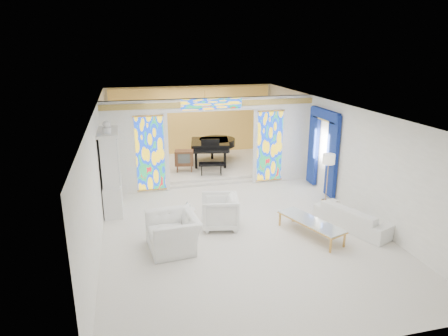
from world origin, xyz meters
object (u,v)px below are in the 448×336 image
object	(u,v)px
tv_console	(184,158)
grand_piano	(213,144)
armchair_right	(220,212)
sofa	(354,217)
coffee_table	(311,222)
china_cabinet	(111,172)
armchair_left	(173,233)

from	to	relation	value
tv_console	grand_piano	bearing A→B (deg)	44.71
armchair_right	grand_piano	bearing A→B (deg)	179.66
sofa	tv_console	size ratio (longest dim) A/B	2.70
coffee_table	grand_piano	bearing A→B (deg)	99.59
china_cabinet	tv_console	bearing A→B (deg)	47.45
coffee_table	tv_console	world-z (taller)	tv_console
sofa	grand_piano	bearing A→B (deg)	-1.46
china_cabinet	grand_piano	size ratio (longest dim) A/B	0.97
coffee_table	tv_console	distance (m)	6.06
china_cabinet	armchair_left	bearing A→B (deg)	-62.45
armchair_left	grand_piano	size ratio (longest dim) A/B	0.45
sofa	armchair_right	bearing A→B (deg)	52.75
coffee_table	armchair_right	bearing A→B (deg)	153.40
armchair_left	tv_console	xyz separation A→B (m)	(1.07, 5.38, 0.27)
armchair_left	armchair_right	distance (m)	1.60
armchair_right	coffee_table	distance (m)	2.36
grand_piano	tv_console	size ratio (longest dim) A/B	3.60
grand_piano	sofa	bearing A→B (deg)	-58.64
coffee_table	china_cabinet	bearing A→B (deg)	149.38
china_cabinet	armchair_left	world-z (taller)	china_cabinet
sofa	grand_piano	xyz separation A→B (m)	(-2.41, 6.30, 0.61)
armchair_right	tv_console	xyz separation A→B (m)	(-0.26, 4.51, 0.25)
sofa	tv_console	bearing A→B (deg)	11.88
armchair_left	armchair_right	world-z (taller)	armchair_right
china_cabinet	tv_console	size ratio (longest dim) A/B	3.48
coffee_table	grand_piano	size ratio (longest dim) A/B	0.70
china_cabinet	coffee_table	world-z (taller)	china_cabinet
armchair_right	tv_console	distance (m)	4.52
armchair_left	armchair_right	size ratio (longest dim) A/B	1.33
sofa	coffee_table	size ratio (longest dim) A/B	1.07
armchair_left	armchair_right	xyz separation A→B (m)	(1.34, 0.88, 0.02)
armchair_right	sofa	size ratio (longest dim) A/B	0.46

